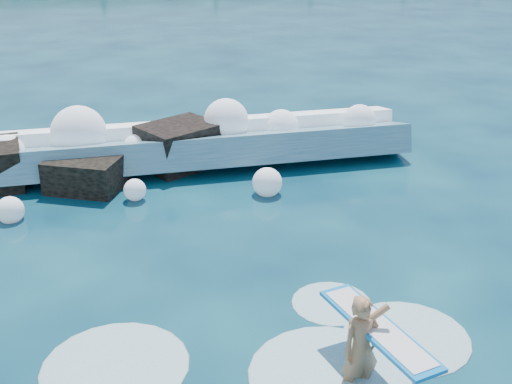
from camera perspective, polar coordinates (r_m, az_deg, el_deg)
ground at (r=12.92m, az=-4.53°, el=-8.97°), size 200.00×200.00×0.00m
breaking_wave at (r=19.21m, az=-12.31°, el=3.50°), size 17.34×2.73×1.49m
rock_cluster at (r=18.75m, az=-16.01°, el=2.44°), size 8.41×3.54×1.48m
surfer_with_board at (r=10.51m, az=9.65°, el=-13.24°), size 1.23×3.02×1.87m
wave_spray at (r=19.00m, az=-13.29°, el=4.71°), size 15.73×4.35×2.00m
surf_foam at (r=11.01m, az=3.07°, el=-15.48°), size 8.86×4.97×0.14m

